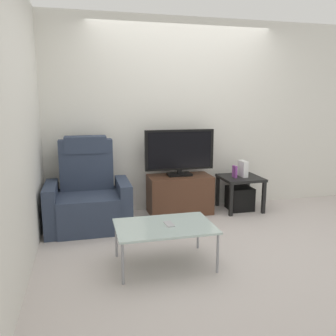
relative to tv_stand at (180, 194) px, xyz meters
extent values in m
plane|color=#BCB2AD|center=(0.10, -0.85, -0.26)|extent=(6.40, 6.40, 0.00)
cube|color=silver|center=(0.10, 0.28, 1.04)|extent=(6.40, 0.06, 2.60)
cube|color=silver|center=(-1.78, -0.85, 1.04)|extent=(0.06, 4.48, 2.60)
cube|color=#4C2D1E|center=(0.00, 0.00, 0.00)|extent=(0.85, 0.44, 0.52)
cube|color=black|center=(0.00, -0.21, 0.10)|extent=(0.78, 0.02, 0.02)
cube|color=black|center=(0.00, -0.16, 0.14)|extent=(0.34, 0.11, 0.04)
cube|color=black|center=(0.00, 0.02, 0.27)|extent=(0.32, 0.20, 0.03)
cube|color=black|center=(0.00, 0.02, 0.31)|extent=(0.06, 0.04, 0.05)
cube|color=black|center=(0.00, 0.02, 0.61)|extent=(0.94, 0.05, 0.54)
cube|color=black|center=(0.00, 0.00, 0.61)|extent=(0.86, 0.01, 0.48)
cube|color=#2D384C|center=(-1.22, -0.30, -0.05)|extent=(0.70, 0.72, 0.42)
cube|color=#2D384C|center=(-1.22, -0.03, 0.47)|extent=(0.64, 0.20, 0.62)
cube|color=#2D384C|center=(-1.22, -0.01, 0.72)|extent=(0.50, 0.26, 0.20)
cube|color=#2D384C|center=(-1.64, -0.30, 0.02)|extent=(0.14, 0.68, 0.56)
cube|color=#2D384C|center=(-0.80, -0.30, 0.02)|extent=(0.14, 0.68, 0.56)
cube|color=black|center=(0.86, -0.06, 0.19)|extent=(0.54, 0.54, 0.04)
cube|color=black|center=(0.62, -0.30, -0.04)|extent=(0.04, 0.04, 0.44)
cube|color=black|center=(1.10, -0.30, -0.04)|extent=(0.04, 0.04, 0.44)
cube|color=black|center=(0.62, 0.18, -0.04)|extent=(0.04, 0.04, 0.44)
cube|color=black|center=(1.10, 0.18, -0.04)|extent=(0.04, 0.04, 0.44)
cube|color=black|center=(0.86, -0.06, -0.10)|extent=(0.32, 0.32, 0.32)
cube|color=purple|center=(0.76, -0.08, 0.29)|extent=(0.03, 0.11, 0.16)
cube|color=white|center=(0.89, -0.05, 0.32)|extent=(0.07, 0.20, 0.22)
cube|color=#B2C6C1|center=(-0.56, -1.44, 0.12)|extent=(0.90, 0.60, 0.02)
cylinder|color=gray|center=(-0.98, -1.71, -0.08)|extent=(0.02, 0.02, 0.37)
cylinder|color=gray|center=(-0.14, -1.71, -0.08)|extent=(0.02, 0.02, 0.37)
cylinder|color=gray|center=(-0.98, -1.17, -0.08)|extent=(0.02, 0.02, 0.37)
cylinder|color=gray|center=(-0.14, -1.17, -0.08)|extent=(0.02, 0.02, 0.37)
cube|color=#B7B7BC|center=(-0.51, -1.44, 0.13)|extent=(0.08, 0.15, 0.01)
camera|label=1|loc=(-1.26, -4.41, 1.26)|focal=37.37mm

